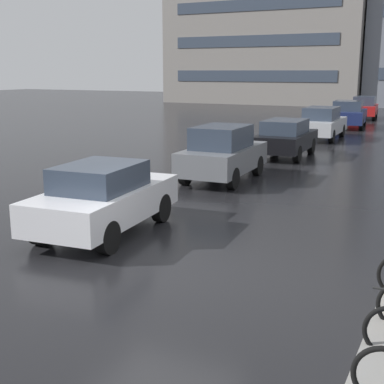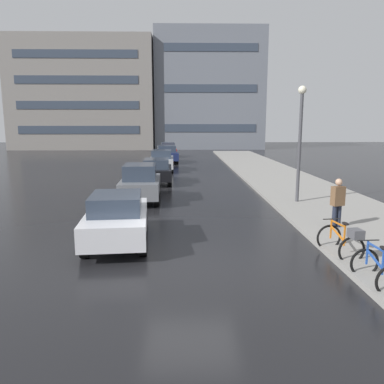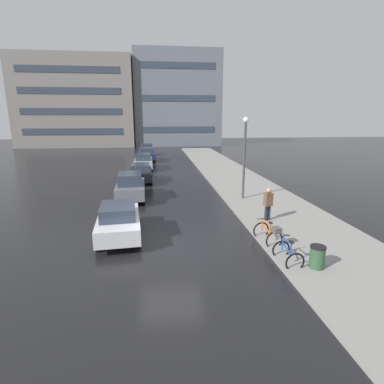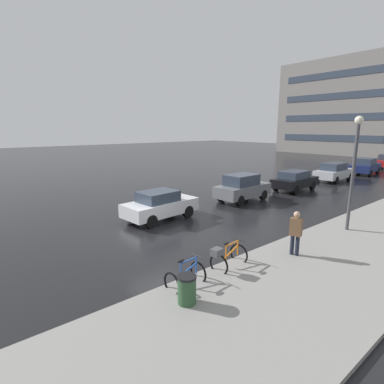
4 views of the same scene
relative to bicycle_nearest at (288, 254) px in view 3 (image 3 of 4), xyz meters
The scene contains 15 objects.
ground_plane 4.38m from the bicycle_nearest, 155.31° to the left, with size 140.00×140.00×0.00m, color black.
sidewalk_kerb 12.00m from the bicycle_nearest, 80.22° to the left, with size 4.80×60.00×0.14m, color gray.
bicycle_nearest is the anchor object (origin of this frame).
bicycle_second 1.71m from the bicycle_nearest, 90.72° to the left, with size 0.87×1.48×0.99m.
car_white 6.86m from the bicycle_nearest, 152.62° to the left, with size 2.05×3.96×1.49m.
car_grey 11.23m from the bicycle_nearest, 123.04° to the left, with size 1.88×3.87×1.70m.
car_black 15.92m from the bicycle_nearest, 111.33° to the left, with size 1.92×3.99×1.47m.
car_silver 21.88m from the bicycle_nearest, 105.55° to the left, with size 1.89×4.37×1.60m.
car_navy 27.99m from the bicycle_nearest, 101.96° to the left, with size 2.37×4.42×1.61m.
car_red 34.52m from the bicycle_nearest, 99.96° to the left, with size 2.08×4.12×1.60m.
pedestrian 4.39m from the bicycle_nearest, 78.88° to the left, with size 0.45×0.35×1.74m.
streetlamp 8.97m from the bicycle_nearest, 84.53° to the left, with size 0.35×0.35×5.05m.
trash_bin 0.94m from the bicycle_nearest, 36.09° to the right, with size 0.50×0.50×0.90m.
building_facade_main 52.17m from the bicycle_nearest, 90.50° to the left, with size 15.86×10.13×17.12m.
building_facade_side 54.60m from the bicycle_nearest, 110.35° to the left, with size 20.50×10.43×15.80m.
Camera 3 is at (-0.38, -10.90, 4.92)m, focal length 28.00 mm.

